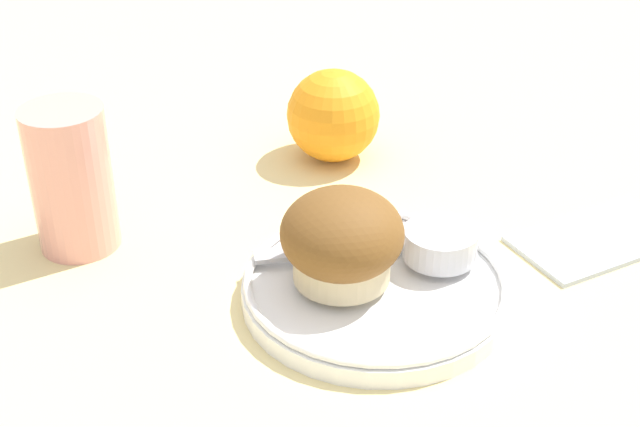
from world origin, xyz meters
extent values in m
plane|color=beige|center=(0.00, 0.00, 0.00)|extent=(3.00, 3.00, 0.00)
cylinder|color=white|center=(0.01, 0.00, 0.01)|extent=(0.19, 0.19, 0.01)
torus|color=white|center=(0.01, 0.00, 0.02)|extent=(0.19, 0.19, 0.01)
cylinder|color=beige|center=(-0.02, 0.01, 0.03)|extent=(0.07, 0.07, 0.03)
ellipsoid|color=brown|center=(-0.02, 0.01, 0.06)|extent=(0.09, 0.09, 0.06)
cylinder|color=silver|center=(0.06, 0.00, 0.03)|extent=(0.05, 0.05, 0.02)
cylinder|color=beige|center=(0.06, 0.00, 0.04)|extent=(0.05, 0.05, 0.00)
sphere|color=maroon|center=(-0.01, 0.05, 0.03)|extent=(0.02, 0.02, 0.02)
sphere|color=maroon|center=(0.01, 0.05, 0.03)|extent=(0.02, 0.02, 0.02)
cube|color=#B7B7BC|center=(0.01, 0.04, 0.02)|extent=(0.15, 0.06, 0.00)
sphere|color=orange|center=(0.08, 0.21, 0.04)|extent=(0.08, 0.08, 0.08)
cylinder|color=#E5998C|center=(-0.16, 0.17, 0.06)|extent=(0.06, 0.06, 0.12)
cube|color=#B2BCCC|center=(0.20, -0.02, 0.00)|extent=(0.13, 0.07, 0.01)
camera|label=1|loc=(-0.27, -0.44, 0.38)|focal=50.00mm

